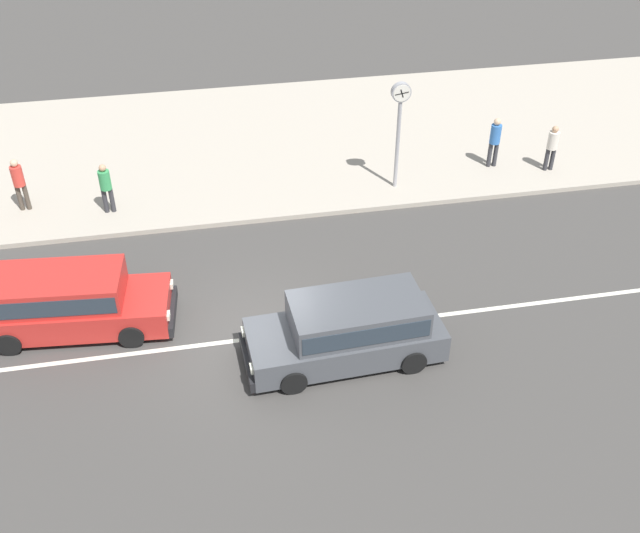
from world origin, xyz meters
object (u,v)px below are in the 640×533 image
street_clock (400,112)px  pedestrian_near_clock (19,181)px  minivan_dark_grey_0 (350,328)px  pedestrian_mid_kerb (552,145)px  pedestrian_by_shop (106,185)px  minivan_red_3 (67,300)px  pedestrian_far_end (495,139)px

street_clock → pedestrian_near_clock: street_clock is taller
minivan_dark_grey_0 → pedestrian_mid_kerb: pedestrian_mid_kerb is taller
pedestrian_by_shop → minivan_dark_grey_0: bearing=-52.0°
minivan_dark_grey_0 → pedestrian_near_clock: pedestrian_near_clock is taller
minivan_dark_grey_0 → minivan_red_3: size_ratio=0.97×
minivan_dark_grey_0 → street_clock: (3.07, 7.20, 1.81)m
minivan_red_3 → pedestrian_near_clock: 5.94m
pedestrian_mid_kerb → pedestrian_far_end: 1.83m
pedestrian_near_clock → minivan_dark_grey_0: bearing=-44.0°
minivan_dark_grey_0 → street_clock: street_clock is taller
pedestrian_mid_kerb → pedestrian_far_end: pedestrian_far_end is taller
minivan_red_3 → pedestrian_by_shop: pedestrian_by_shop is taller
minivan_dark_grey_0 → pedestrian_far_end: pedestrian_far_end is taller
minivan_red_3 → pedestrian_by_shop: 5.12m
minivan_red_3 → street_clock: 10.88m
pedestrian_near_clock → pedestrian_by_shop: pedestrian_near_clock is taller
street_clock → pedestrian_by_shop: (-8.78, 0.12, -1.59)m
street_clock → pedestrian_far_end: street_clock is taller
minivan_dark_grey_0 → pedestrian_far_end: (6.55, 7.87, 0.30)m
pedestrian_far_end → pedestrian_mid_kerb: bearing=-18.6°
pedestrian_far_end → minivan_red_3: bearing=-156.6°
minivan_red_3 → pedestrian_far_end: 14.16m
pedestrian_far_end → pedestrian_near_clock: bearing=179.8°
minivan_red_3 → pedestrian_far_end: bearing=23.4°
pedestrian_mid_kerb → pedestrian_far_end: (-1.73, 0.58, 0.09)m
street_clock → minivan_red_3: bearing=-152.6°
street_clock → pedestrian_far_end: 3.85m
pedestrian_by_shop → pedestrian_far_end: pedestrian_far_end is taller
street_clock → pedestrian_mid_kerb: (5.20, 0.10, -1.61)m
minivan_dark_grey_0 → pedestrian_mid_kerb: bearing=41.4°
minivan_dark_grey_0 → minivan_red_3: 6.83m
street_clock → pedestrian_by_shop: bearing=179.2°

